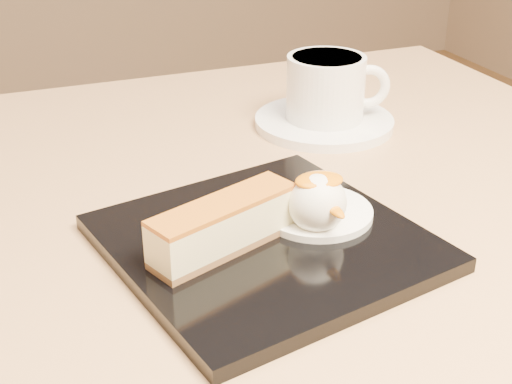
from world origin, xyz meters
name	(u,v)px	position (x,y,z in m)	size (l,w,h in m)	color
table	(278,356)	(0.00, 0.00, 0.56)	(0.80, 0.80, 0.72)	black
dessert_plate	(266,243)	(-0.03, -0.05, 0.73)	(0.22, 0.22, 0.01)	black
cheesecake	(224,225)	(-0.07, -0.06, 0.75)	(0.12, 0.07, 0.04)	brown
cream_smear	(316,212)	(0.02, -0.04, 0.73)	(0.09, 0.09, 0.01)	white
ice_cream_scoop	(317,203)	(0.01, -0.06, 0.76)	(0.05, 0.05, 0.05)	white
mango_sauce	(319,180)	(0.01, -0.05, 0.77)	(0.04, 0.03, 0.01)	orange
mint_sprig	(271,201)	(-0.01, -0.01, 0.74)	(0.03, 0.02, 0.00)	#308D2E
saucer	(324,122)	(0.12, 0.16, 0.72)	(0.15, 0.15, 0.01)	white
coffee_cup	(328,86)	(0.12, 0.16, 0.77)	(0.11, 0.08, 0.07)	white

